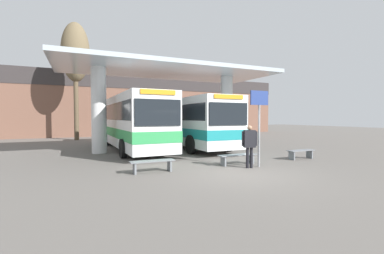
{
  "coord_description": "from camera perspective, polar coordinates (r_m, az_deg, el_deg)",
  "views": [
    {
      "loc": [
        -5.55,
        -7.97,
        2.12
      ],
      "look_at": [
        0.0,
        4.43,
        1.6
      ],
      "focal_mm": 24.0,
      "sensor_mm": 36.0,
      "label": 1
    }
  ],
  "objects": [
    {
      "name": "parked_car_street",
      "position": [
        30.07,
        5.27,
        0.01
      ],
      "size": [
        4.56,
        2.18,
        2.04
      ],
      "rotation": [
        0.0,
        0.0,
        -0.04
      ],
      "color": "maroon",
      "rests_on": "ground_plane"
    },
    {
      "name": "waiting_bench_mid_platform",
      "position": [
        10.05,
        -8.78,
        -8.02
      ],
      "size": [
        1.72,
        0.44,
        0.46
      ],
      "color": "slate",
      "rests_on": "ground_plane"
    },
    {
      "name": "poplar_tree_behind_left",
      "position": [
        26.74,
        -24.5,
        14.57
      ],
      "size": [
        2.47,
        2.47,
        10.82
      ],
      "color": "brown",
      "rests_on": "ground_plane"
    },
    {
      "name": "station_canopy",
      "position": [
        17.12,
        -5.04,
        10.05
      ],
      "size": [
        13.77,
        6.16,
        5.29
      ],
      "color": "silver",
      "rests_on": "ground_plane"
    },
    {
      "name": "info_sign_platform",
      "position": [
        11.26,
        14.71,
        3.01
      ],
      "size": [
        0.9,
        0.09,
        3.24
      ],
      "color": "gray",
      "rests_on": "ground_plane"
    },
    {
      "name": "waiting_bench_far_platform",
      "position": [
        14.17,
        23.03,
        -5.22
      ],
      "size": [
        1.52,
        0.44,
        0.46
      ],
      "color": "slate",
      "rests_on": "ground_plane"
    },
    {
      "name": "waiting_bench_near_pillar",
      "position": [
        11.68,
        10.1,
        -6.57
      ],
      "size": [
        1.84,
        0.44,
        0.46
      ],
      "color": "slate",
      "rests_on": "ground_plane"
    },
    {
      "name": "ground_plane",
      "position": [
        9.94,
        10.67,
        -10.16
      ],
      "size": [
        100.0,
        100.0,
        0.0
      ],
      "primitive_type": "plane",
      "color": "#605B56"
    },
    {
      "name": "townhouse_backdrop",
      "position": [
        30.54,
        -13.67,
        5.91
      ],
      "size": [
        40.0,
        0.58,
        7.1
      ],
      "color": "brown",
      "rests_on": "ground_plane"
    },
    {
      "name": "pedestrian_waiting",
      "position": [
        10.94,
        12.66,
        -3.28
      ],
      "size": [
        0.64,
        0.41,
        1.78
      ],
      "rotation": [
        0.0,
        0.0,
        -0.37
      ],
      "color": "black",
      "rests_on": "ground_plane"
    },
    {
      "name": "transit_bus_center_bay",
      "position": [
        18.22,
        -0.83,
        1.38
      ],
      "size": [
        2.84,
        10.61,
        3.33
      ],
      "rotation": [
        0.0,
        0.0,
        3.15
      ],
      "color": "white",
      "rests_on": "ground_plane"
    },
    {
      "name": "transit_bus_left_bay",
      "position": [
        17.32,
        -13.37,
        1.39
      ],
      "size": [
        2.92,
        11.34,
        3.41
      ],
      "rotation": [
        0.0,
        0.0,
        3.17
      ],
      "color": "white",
      "rests_on": "ground_plane"
    }
  ]
}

